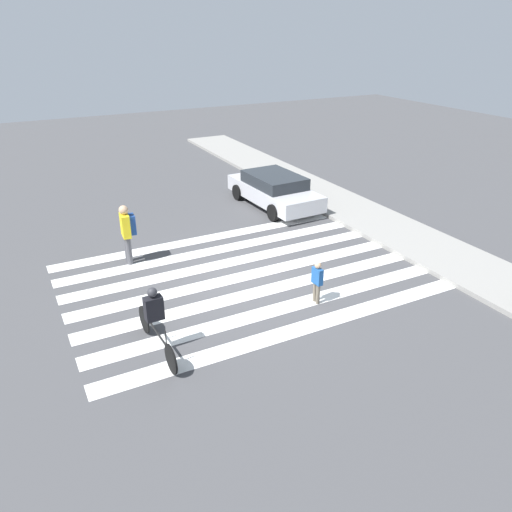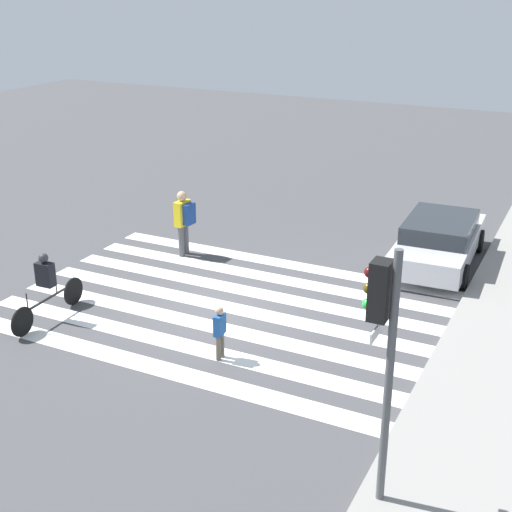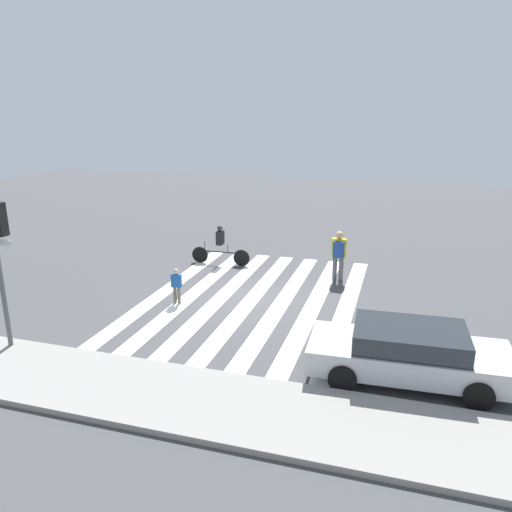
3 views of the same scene
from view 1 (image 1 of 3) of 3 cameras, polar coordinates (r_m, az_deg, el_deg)
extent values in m
plane|color=#444447|center=(14.58, -1.58, -2.38)|extent=(60.00, 60.00, 0.00)
cube|color=gray|center=(17.91, 16.69, 2.20)|extent=(36.00, 2.50, 0.14)
cube|color=white|center=(17.16, -6.14, 1.91)|extent=(0.55, 10.00, 0.01)
cube|color=white|center=(16.28, -4.78, 0.63)|extent=(0.55, 10.00, 0.01)
cube|color=white|center=(15.42, -3.27, -0.79)|extent=(0.55, 10.00, 0.01)
cube|color=white|center=(14.58, -1.58, -2.37)|extent=(0.55, 10.00, 0.01)
cube|color=white|center=(13.77, 0.31, -4.14)|extent=(0.55, 10.00, 0.01)
cube|color=white|center=(12.99, 2.45, -6.12)|extent=(0.55, 10.00, 0.01)
cube|color=white|center=(12.25, 4.88, -8.33)|extent=(0.55, 10.00, 0.01)
cylinder|color=#4C4C51|center=(15.84, -14.51, 0.88)|extent=(0.17, 0.17, 0.88)
cylinder|color=#4C4C51|center=(15.63, -14.30, 0.57)|extent=(0.17, 0.17, 0.88)
cube|color=yellow|center=(15.43, -14.72, 3.40)|extent=(0.53, 0.27, 0.70)
sphere|color=tan|center=(15.26, -14.92, 5.10)|extent=(0.28, 0.28, 0.28)
cube|color=navy|center=(15.49, -14.00, 3.56)|extent=(0.40, 0.21, 0.59)
cylinder|color=#6B6051|center=(13.31, 6.74, -4.07)|extent=(0.10, 0.10, 0.56)
cylinder|color=#6B6051|center=(13.21, 7.09, -4.35)|extent=(0.10, 0.10, 0.56)
cube|color=#1E5199|center=(13.02, 7.03, -2.29)|extent=(0.34, 0.17, 0.44)
sphere|color=tan|center=(12.88, 7.10, -1.07)|extent=(0.17, 0.17, 0.17)
cylinder|color=black|center=(10.83, -9.68, -11.55)|extent=(0.67, 0.07, 0.67)
cylinder|color=black|center=(12.24, -12.66, -7.10)|extent=(0.67, 0.07, 0.67)
cube|color=black|center=(11.42, -11.35, -8.43)|extent=(1.50, 0.09, 0.04)
cylinder|color=black|center=(11.59, -11.92, -7.01)|extent=(0.03, 0.03, 0.32)
cylinder|color=black|center=(10.78, -10.26, -9.28)|extent=(0.03, 0.03, 0.40)
cube|color=black|center=(11.11, -11.61, -5.87)|extent=(0.26, 0.41, 0.55)
sphere|color=#333338|center=(10.91, -11.78, -4.09)|extent=(0.22, 0.22, 0.22)
cube|color=#B7B7BC|center=(20.12, 2.09, 7.26)|extent=(4.63, 2.04, 0.59)
cube|color=#23282D|center=(19.96, 2.12, 8.68)|extent=(2.58, 1.80, 0.45)
cylinder|color=black|center=(19.57, 6.54, 5.86)|extent=(0.65, 0.23, 0.64)
cylinder|color=black|center=(18.61, 2.00, 4.98)|extent=(0.65, 0.23, 0.64)
cylinder|color=black|center=(21.79, 2.15, 8.03)|extent=(0.65, 0.23, 0.64)
cylinder|color=black|center=(20.93, -2.10, 7.30)|extent=(0.65, 0.23, 0.64)
camera|label=2|loc=(13.22, 72.99, 10.64)|focal=50.00mm
camera|label=3|loc=(26.14, 25.92, 21.49)|focal=35.00mm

